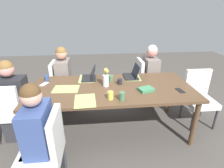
{
  "coord_description": "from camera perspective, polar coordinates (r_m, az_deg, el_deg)",
  "views": [
    {
      "loc": [
        -0.23,
        -2.32,
        1.83
      ],
      "look_at": [
        0.0,
        0.0,
        0.8
      ],
      "focal_mm": 28.33,
      "sensor_mm": 36.0,
      "label": 1
    }
  ],
  "objects": [
    {
      "name": "person_far_left_near",
      "position": [
        3.55,
        12.04,
        1.61
      ],
      "size": [
        0.36,
        0.4,
        1.19
      ],
      "color": "#2D2D33",
      "rests_on": "ground_plane"
    },
    {
      "name": "person_near_left_mid",
      "position": [
        2.09,
        -22.07,
        -17.0
      ],
      "size": [
        0.36,
        0.4,
        1.19
      ],
      "color": "#2D2D33",
      "rests_on": "ground_plane"
    },
    {
      "name": "placemat_head_left_right_near",
      "position": [
        2.6,
        -14.62,
        -1.5
      ],
      "size": [
        0.38,
        0.28,
        0.0
      ],
      "primitive_type": "cube",
      "rotation": [
        0.0,
        0.0,
        -0.07
      ],
      "color": "#9EBC66",
      "rests_on": "dining_table"
    },
    {
      "name": "chair_near_left_mid",
      "position": [
        2.04,
        -20.27,
        -18.76
      ],
      "size": [
        0.44,
        0.44,
        0.9
      ],
      "color": "silver",
      "rests_on": "ground_plane"
    },
    {
      "name": "phone_black",
      "position": [
        2.64,
        21.15,
        -1.96
      ],
      "size": [
        0.09,
        0.16,
        0.01
      ],
      "primitive_type": "cube",
      "rotation": [
        0.0,
        0.0,
        1.71
      ],
      "color": "black",
      "rests_on": "dining_table"
    },
    {
      "name": "chair_head_left_right_near",
      "position": [
        2.9,
        -30.31,
        -7.18
      ],
      "size": [
        0.44,
        0.44,
        0.9
      ],
      "color": "silver",
      "rests_on": "ground_plane"
    },
    {
      "name": "book_red_cover",
      "position": [
        2.5,
        10.93,
        -1.73
      ],
      "size": [
        0.23,
        0.2,
        0.04
      ],
      "primitive_type": "cube",
      "rotation": [
        0.0,
        0.0,
        0.32
      ],
      "color": "#3D7F56",
      "rests_on": "dining_table"
    },
    {
      "name": "laptop_far_left_near",
      "position": [
        2.94,
        6.51,
        3.0
      ],
      "size": [
        0.22,
        0.32,
        0.21
      ],
      "color": "black",
      "rests_on": "dining_table"
    },
    {
      "name": "phone_silver",
      "position": [
        2.85,
        -21.09,
        -0.02
      ],
      "size": [
        0.12,
        0.17,
        0.01
      ],
      "primitive_type": "cube",
      "rotation": [
        0.0,
        0.0,
        1.17
      ],
      "color": "silver",
      "rests_on": "dining_table"
    },
    {
      "name": "coffee_mug_near_left",
      "position": [
        2.22,
        -0.48,
        -3.7
      ],
      "size": [
        0.07,
        0.07,
        0.1
      ],
      "primitive_type": "cylinder",
      "color": "#DBC64C",
      "rests_on": "dining_table"
    },
    {
      "name": "coffee_mug_near_right",
      "position": [
        2.66,
        2.55,
        0.78
      ],
      "size": [
        0.07,
        0.07,
        0.08
      ],
      "primitive_type": "cylinder",
      "color": "#232328",
      "rests_on": "dining_table"
    },
    {
      "name": "ground_plane",
      "position": [
        2.97,
        0.0,
        -14.36
      ],
      "size": [
        10.0,
        10.0,
        0.0
      ],
      "primitive_type": "plane",
      "color": "#4C4742"
    },
    {
      "name": "placemat_far_left_far",
      "position": [
        2.91,
        -7.97,
        1.78
      ],
      "size": [
        0.27,
        0.37,
        0.0
      ],
      "primitive_type": "cube",
      "rotation": [
        0.0,
        0.0,
        -1.6
      ],
      "color": "#9EBC66",
      "rests_on": "dining_table"
    },
    {
      "name": "placemat_near_left_mid",
      "position": [
        2.23,
        -8.71,
        -5.34
      ],
      "size": [
        0.28,
        0.37,
        0.0
      ],
      "primitive_type": "cube",
      "rotation": [
        0.0,
        0.0,
        1.62
      ],
      "color": "#9EBC66",
      "rests_on": "dining_table"
    },
    {
      "name": "chair_head_right_right_mid",
      "position": [
        3.24,
        26.18,
        -3.16
      ],
      "size": [
        0.44,
        0.44,
        0.9
      ],
      "color": "silver",
      "rests_on": "ground_plane"
    },
    {
      "name": "coffee_mug_far_left",
      "position": [
        2.2,
        3.25,
        -3.97
      ],
      "size": [
        0.08,
        0.08,
        0.11
      ],
      "primitive_type": "cylinder",
      "color": "#47704C",
      "rests_on": "dining_table"
    },
    {
      "name": "chair_far_left_far",
      "position": [
        3.51,
        -16.08,
        0.49
      ],
      "size": [
        0.44,
        0.44,
        0.9
      ],
      "color": "silver",
      "rests_on": "ground_plane"
    },
    {
      "name": "laptop_far_left_far",
      "position": [
        2.88,
        -7.12,
        2.48
      ],
      "size": [
        0.22,
        0.32,
        0.2
      ],
      "color": "black",
      "rests_on": "dining_table"
    },
    {
      "name": "coffee_mug_centre_left",
      "position": [
        2.98,
        -20.37,
        1.83
      ],
      "size": [
        0.08,
        0.08,
        0.08
      ],
      "primitive_type": "cylinder",
      "color": "#33477A",
      "rests_on": "dining_table"
    },
    {
      "name": "flower_vase",
      "position": [
        2.56,
        -1.99,
        2.18
      ],
      "size": [
        0.09,
        0.09,
        0.28
      ],
      "color": "silver",
      "rests_on": "dining_table"
    },
    {
      "name": "coffee_mug_centre_right",
      "position": [
        2.76,
        -0.34,
        1.82
      ],
      "size": [
        0.07,
        0.07,
        0.09
      ],
      "primitive_type": "cylinder",
      "color": "#47704C",
      "rests_on": "dining_table"
    },
    {
      "name": "person_far_left_far",
      "position": [
        3.44,
        -15.06,
        0.57
      ],
      "size": [
        0.36,
        0.4,
        1.19
      ],
      "color": "#2D2D33",
      "rests_on": "ground_plane"
    },
    {
      "name": "chair_far_left_near",
      "position": [
        3.59,
        10.59,
        1.53
      ],
      "size": [
        0.44,
        0.44,
        0.9
      ],
      "color": "silver",
      "rests_on": "ground_plane"
    },
    {
      "name": "placemat_far_left_near",
      "position": [
        2.96,
        6.43,
        2.31
      ],
      "size": [
        0.28,
        0.38,
        0.0
      ],
      "primitive_type": "cube",
      "rotation": [
        0.0,
        0.0,
        -1.63
      ],
      "color": "#9EBC66",
      "rests_on": "dining_table"
    },
    {
      "name": "person_head_left_right_near",
      "position": [
        2.92,
        -28.79,
        -6.0
      ],
      "size": [
        0.4,
        0.36,
        1.19
      ],
      "color": "#2D2D33",
      "rests_on": "ground_plane"
    },
    {
      "name": "dining_table",
      "position": [
        2.6,
        0.0,
        -2.35
      ],
      "size": [
        2.34,
        1.07,
        0.75
      ],
      "color": "brown",
      "rests_on": "ground_plane"
    }
  ]
}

